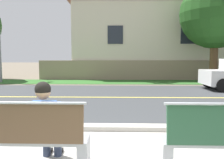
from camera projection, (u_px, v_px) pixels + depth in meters
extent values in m
plane|color=#665B4C|center=(120.00, 92.00, 10.64)|extent=(140.00, 140.00, 0.00)
cube|color=#ADA89E|center=(122.00, 128.00, 5.01)|extent=(44.00, 0.30, 0.11)
cube|color=#383A3D|center=(120.00, 97.00, 9.15)|extent=(52.00, 8.00, 0.01)
cube|color=#E0CC4C|center=(120.00, 97.00, 9.15)|extent=(48.00, 0.14, 0.01)
cube|color=#2D6026|center=(120.00, 82.00, 15.09)|extent=(48.00, 2.80, 0.02)
cube|color=#9EA0A8|center=(84.00, 153.00, 3.26)|extent=(0.14, 0.40, 0.45)
cube|color=#9EA0A8|center=(16.00, 139.00, 3.27)|extent=(2.09, 0.44, 0.05)
cube|color=brown|center=(9.00, 123.00, 3.05)|extent=(2.01, 0.12, 0.52)
cylinder|color=#9EA0A8|center=(7.00, 103.00, 3.01)|extent=(2.09, 0.04, 0.04)
cube|color=#9EA0A8|center=(165.00, 154.00, 3.23)|extent=(0.14, 0.40, 0.45)
cylinder|color=#333D56|center=(42.00, 129.00, 3.44)|extent=(0.15, 0.42, 0.15)
cylinder|color=#333D56|center=(54.00, 129.00, 3.43)|extent=(0.15, 0.42, 0.15)
cylinder|color=#333D56|center=(46.00, 143.00, 3.66)|extent=(0.12, 0.12, 0.43)
cube|color=black|center=(48.00, 152.00, 3.75)|extent=(0.09, 0.24, 0.07)
cylinder|color=#333D56|center=(58.00, 144.00, 3.65)|extent=(0.12, 0.12, 0.43)
cube|color=black|center=(59.00, 152.00, 3.75)|extent=(0.09, 0.24, 0.07)
cube|color=#33599E|center=(43.00, 120.00, 3.23)|extent=(0.34, 0.20, 0.52)
cylinder|color=#33599E|center=(29.00, 118.00, 3.25)|extent=(0.09, 0.09, 0.46)
cylinder|color=#33599E|center=(59.00, 118.00, 3.24)|extent=(0.09, 0.09, 0.46)
sphere|color=tan|center=(43.00, 92.00, 3.20)|extent=(0.21, 0.21, 0.21)
sphere|color=black|center=(43.00, 89.00, 3.20)|extent=(0.22, 0.22, 0.22)
cylinder|color=black|center=(223.00, 85.00, 10.54)|extent=(0.64, 0.18, 0.64)
cylinder|color=black|center=(209.00, 82.00, 12.21)|extent=(0.64, 0.18, 0.64)
cylinder|color=brown|center=(214.00, 62.00, 14.33)|extent=(0.48, 0.48, 2.70)
sphere|color=#1E4719|center=(216.00, 13.00, 14.05)|extent=(4.32, 4.32, 4.32)
cylinder|color=brown|center=(93.00, 14.00, 16.83)|extent=(0.32, 0.32, 9.68)
cube|color=gray|center=(128.00, 70.00, 16.66)|extent=(13.00, 0.36, 1.40)
cube|color=beige|center=(146.00, 42.00, 19.59)|extent=(11.61, 6.40, 5.89)
cube|color=brown|center=(147.00, 3.00, 19.29)|extent=(12.54, 6.91, 0.60)
cube|color=#232833|center=(115.00, 35.00, 16.42)|extent=(1.10, 0.06, 1.30)
cube|color=#232833|center=(189.00, 35.00, 16.28)|extent=(1.10, 0.06, 1.30)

